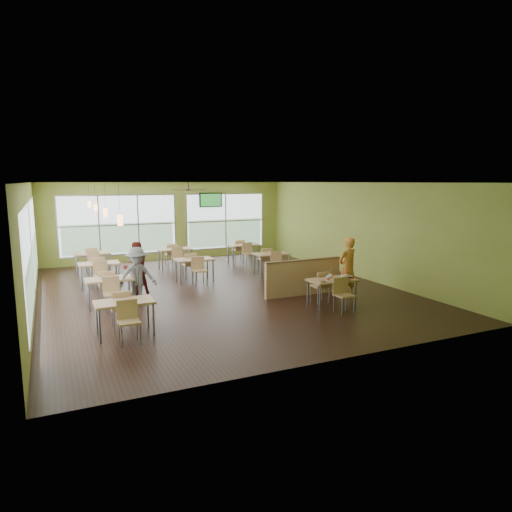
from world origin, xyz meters
The scene contains 20 objects.
room centered at (0.00, 0.00, 1.60)m, with size 12.00×12.04×3.20m.
window_bays centered at (-2.65, 3.08, 1.48)m, with size 9.24×10.24×2.38m.
main_table centered at (2.00, -3.00, 0.63)m, with size 1.22×1.52×0.87m.
half_wall_divider centered at (2.00, -1.55, 0.52)m, with size 2.40×0.14×1.04m.
dining_tables centered at (-1.05, 1.71, 0.63)m, with size 6.92×8.72×0.87m.
pendant_lights centered at (-3.20, 0.68, 2.45)m, with size 0.11×7.31×0.86m.
ceiling_fan centered at (0.00, 3.00, 2.95)m, with size 1.25×1.25×0.29m.
tv_backwall centered at (1.80, 5.90, 2.45)m, with size 1.00×0.07×0.60m.
man_plaid centered at (2.99, -2.28, 0.85)m, with size 0.62×0.41×1.71m, color #E44F19.
patron_maroon centered at (-2.33, 0.51, 0.77)m, with size 0.75×0.58×1.54m, color #5C1914.
patron_grey centered at (-2.52, -0.72, 0.78)m, with size 1.01×0.58×1.56m, color slate.
cup_blue centered at (1.74, -3.20, 0.82)m, with size 0.10×0.10×0.36m.
cup_yellow centered at (1.91, -3.06, 0.82)m, with size 0.10×0.10×0.37m.
cup_red_near centered at (2.17, -3.24, 0.82)m, with size 0.10×0.10×0.37m.
cup_red_far centered at (2.29, -3.22, 0.82)m, with size 0.10×0.10×0.36m.
food_basket centered at (2.50, -3.03, 0.78)m, with size 0.24×0.24×0.05m.
ketchup_cup centered at (2.51, -3.19, 0.76)m, with size 0.06×0.06×0.03m, color #AF3218.
wrapper_left centered at (1.60, -3.19, 0.77)m, with size 0.17×0.15×0.04m, color olive.
wrapper_mid centered at (2.02, -2.87, 0.77)m, with size 0.18×0.16×0.04m, color olive.
wrapper_right centered at (2.31, -3.29, 0.77)m, with size 0.15×0.14×0.04m, color olive.
Camera 1 is at (-4.54, -12.60, 3.24)m, focal length 32.00 mm.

